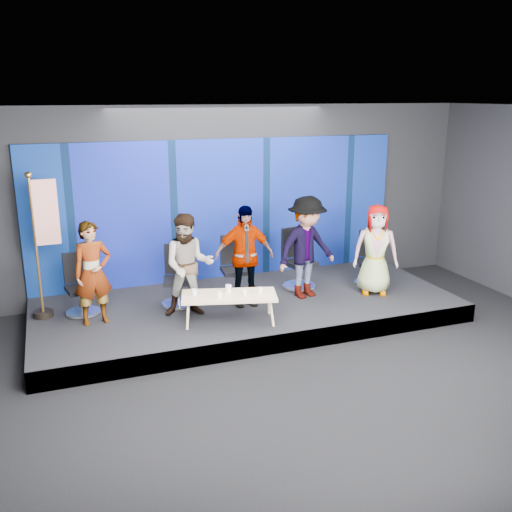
{
  "coord_description": "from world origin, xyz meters",
  "views": [
    {
      "loc": [
        -3.01,
        -6.07,
        3.67
      ],
      "look_at": [
        0.12,
        2.4,
        1.1
      ],
      "focal_mm": 40.0,
      "sensor_mm": 36.0,
      "label": 1
    }
  ],
  "objects_px": {
    "coffee_table": "(229,297)",
    "mug_d": "(245,292)",
    "chair_d": "(298,268)",
    "flag_stand": "(44,242)",
    "chair_e": "(370,267)",
    "mug_e": "(260,290)",
    "chair_c": "(235,276)",
    "mug_b": "(219,294)",
    "chair_a": "(81,294)",
    "mug_c": "(228,288)",
    "mug_a": "(194,292)",
    "panelist_d": "(307,247)",
    "panelist_e": "(376,249)",
    "chair_b": "(178,286)",
    "panelist_c": "(244,256)",
    "panelist_b": "(189,265)",
    "panelist_a": "(93,273)"
  },
  "relations": [
    {
      "from": "coffee_table",
      "to": "mug_b",
      "type": "xyz_separation_m",
      "value": [
        -0.17,
        -0.07,
        0.08
      ]
    },
    {
      "from": "coffee_table",
      "to": "panelist_c",
      "type": "bearing_deg",
      "value": 54.25
    },
    {
      "from": "coffee_table",
      "to": "chair_c",
      "type": "bearing_deg",
      "value": 67.66
    },
    {
      "from": "panelist_d",
      "to": "chair_b",
      "type": "bearing_deg",
      "value": 157.02
    },
    {
      "from": "panelist_a",
      "to": "panelist_d",
      "type": "height_order",
      "value": "panelist_d"
    },
    {
      "from": "mug_a",
      "to": "mug_d",
      "type": "relative_size",
      "value": 1.1
    },
    {
      "from": "chair_d",
      "to": "flag_stand",
      "type": "bearing_deg",
      "value": 165.61
    },
    {
      "from": "panelist_b",
      "to": "chair_e",
      "type": "height_order",
      "value": "panelist_b"
    },
    {
      "from": "panelist_c",
      "to": "coffee_table",
      "type": "height_order",
      "value": "panelist_c"
    },
    {
      "from": "chair_a",
      "to": "mug_d",
      "type": "xyz_separation_m",
      "value": [
        2.32,
        -1.24,
        0.16
      ]
    },
    {
      "from": "panelist_d",
      "to": "mug_a",
      "type": "relative_size",
      "value": 18.8
    },
    {
      "from": "chair_d",
      "to": "coffee_table",
      "type": "bearing_deg",
      "value": -159.05
    },
    {
      "from": "chair_d",
      "to": "mug_e",
      "type": "bearing_deg",
      "value": -147.28
    },
    {
      "from": "chair_b",
      "to": "mug_d",
      "type": "height_order",
      "value": "chair_b"
    },
    {
      "from": "panelist_d",
      "to": "mug_d",
      "type": "height_order",
      "value": "panelist_d"
    },
    {
      "from": "panelist_d",
      "to": "flag_stand",
      "type": "bearing_deg",
      "value": 158.79
    },
    {
      "from": "panelist_c",
      "to": "coffee_table",
      "type": "distance_m",
      "value": 0.91
    },
    {
      "from": "mug_a",
      "to": "coffee_table",
      "type": "bearing_deg",
      "value": -18.59
    },
    {
      "from": "panelist_e",
      "to": "coffee_table",
      "type": "xyz_separation_m",
      "value": [
        -2.79,
        -0.39,
        -0.38
      ]
    },
    {
      "from": "mug_d",
      "to": "flag_stand",
      "type": "bearing_deg",
      "value": 155.1
    },
    {
      "from": "mug_e",
      "to": "coffee_table",
      "type": "bearing_deg",
      "value": 167.57
    },
    {
      "from": "chair_a",
      "to": "mug_d",
      "type": "height_order",
      "value": "chair_a"
    },
    {
      "from": "chair_c",
      "to": "flag_stand",
      "type": "relative_size",
      "value": 0.45
    },
    {
      "from": "flag_stand",
      "to": "mug_c",
      "type": "bearing_deg",
      "value": -26.49
    },
    {
      "from": "chair_a",
      "to": "coffee_table",
      "type": "xyz_separation_m",
      "value": [
        2.1,
        -1.15,
        0.08
      ]
    },
    {
      "from": "chair_c",
      "to": "flag_stand",
      "type": "height_order",
      "value": "flag_stand"
    },
    {
      "from": "mug_a",
      "to": "mug_b",
      "type": "height_order",
      "value": "mug_b"
    },
    {
      "from": "chair_a",
      "to": "chair_c",
      "type": "distance_m",
      "value": 2.58
    },
    {
      "from": "mug_e",
      "to": "mug_a",
      "type": "bearing_deg",
      "value": 164.34
    },
    {
      "from": "panelist_d",
      "to": "mug_b",
      "type": "height_order",
      "value": "panelist_d"
    },
    {
      "from": "panelist_d",
      "to": "mug_a",
      "type": "height_order",
      "value": "panelist_d"
    },
    {
      "from": "chair_e",
      "to": "mug_c",
      "type": "height_order",
      "value": "chair_e"
    },
    {
      "from": "panelist_c",
      "to": "chair_e",
      "type": "height_order",
      "value": "panelist_c"
    },
    {
      "from": "chair_d",
      "to": "coffee_table",
      "type": "distance_m",
      "value": 2.01
    },
    {
      "from": "panelist_b",
      "to": "chair_e",
      "type": "distance_m",
      "value": 3.53
    },
    {
      "from": "chair_b",
      "to": "panelist_c",
      "type": "height_order",
      "value": "panelist_c"
    },
    {
      "from": "mug_c",
      "to": "mug_e",
      "type": "relative_size",
      "value": 1.21
    },
    {
      "from": "chair_e",
      "to": "mug_d",
      "type": "relative_size",
      "value": 11.46
    },
    {
      "from": "chair_a",
      "to": "panelist_d",
      "type": "relative_size",
      "value": 0.56
    },
    {
      "from": "chair_a",
      "to": "chair_d",
      "type": "xyz_separation_m",
      "value": [
        3.76,
        -0.02,
        0.03
      ]
    },
    {
      "from": "flag_stand",
      "to": "mug_d",
      "type": "bearing_deg",
      "value": -28.89
    },
    {
      "from": "mug_c",
      "to": "mug_e",
      "type": "distance_m",
      "value": 0.49
    },
    {
      "from": "panelist_b",
      "to": "chair_d",
      "type": "distance_m",
      "value": 2.29
    },
    {
      "from": "mug_c",
      "to": "chair_e",
      "type": "bearing_deg",
      "value": 13.78
    },
    {
      "from": "chair_a",
      "to": "mug_b",
      "type": "bearing_deg",
      "value": -42.06
    },
    {
      "from": "coffee_table",
      "to": "mug_d",
      "type": "distance_m",
      "value": 0.25
    },
    {
      "from": "panelist_e",
      "to": "chair_b",
      "type": "bearing_deg",
      "value": -166.0
    },
    {
      "from": "chair_c",
      "to": "mug_a",
      "type": "xyz_separation_m",
      "value": [
        -0.98,
        -0.99,
        0.15
      ]
    },
    {
      "from": "mug_b",
      "to": "mug_e",
      "type": "bearing_deg",
      "value": -3.28
    },
    {
      "from": "panelist_c",
      "to": "mug_b",
      "type": "relative_size",
      "value": 17.26
    }
  ]
}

